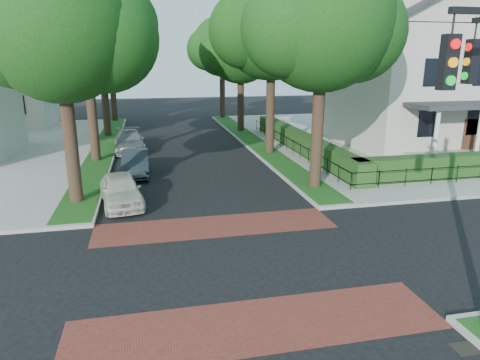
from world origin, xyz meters
name	(u,v)px	position (x,y,z in m)	size (l,w,h in m)	color
ground	(232,264)	(0.00, 0.00, 0.00)	(120.00, 120.00, 0.00)	black
sidewalk_ne	(420,135)	(19.50, 19.00, 0.07)	(30.00, 30.00, 0.15)	gray
crosswalk_far	(215,226)	(0.00, 3.20, 0.01)	(9.00, 2.20, 0.01)	maroon
crosswalk_near	(258,325)	(0.00, -3.20, 0.01)	(9.00, 2.20, 0.01)	maroon
storm_drain	(468,348)	(4.30, -5.00, 0.01)	(0.65, 0.45, 0.01)	black
grass_strip_ne	(253,141)	(5.40, 19.10, 0.16)	(1.60, 29.80, 0.02)	#1A4413
grass_strip_nw	(104,147)	(-5.40, 19.10, 0.16)	(1.60, 29.80, 0.02)	#1A4413
tree_right_near	(323,24)	(5.60, 7.24, 7.63)	(7.75, 6.67, 10.66)	black
tree_right_mid	(272,28)	(5.61, 15.25, 7.99)	(8.25, 7.09, 11.22)	black
tree_right_far	(241,49)	(5.60, 24.22, 6.91)	(7.25, 6.23, 9.74)	black
tree_right_back	(222,47)	(5.60, 33.23, 7.27)	(7.50, 6.45, 10.20)	black
tree_left_near	(62,29)	(-5.40, 7.23, 7.27)	(7.50, 6.45, 10.20)	black
tree_left_mid	(86,18)	(-5.39, 15.24, 8.34)	(8.00, 6.88, 11.48)	black
tree_left_far	(102,45)	(-5.40, 24.22, 7.12)	(7.00, 6.02, 9.86)	black
tree_left_back	(111,45)	(-5.40, 33.24, 7.41)	(7.75, 6.66, 10.44)	black
hedge_main_road	(301,142)	(7.70, 15.00, 0.75)	(1.00, 18.00, 1.20)	#1A3D15
fence_main_road	(290,145)	(6.90, 15.00, 0.60)	(0.06, 18.00, 0.90)	black
house_victorian	(432,60)	(17.51, 15.92, 6.02)	(13.00, 13.05, 12.48)	beige
parked_car_front	(121,190)	(-3.60, 6.51, 0.69)	(1.62, 4.04, 1.38)	beige
parked_car_middle	(135,163)	(-3.07, 11.49, 0.66)	(1.40, 4.02, 1.32)	#1F282F
parked_car_rear	(129,141)	(-3.60, 17.98, 0.70)	(1.95, 4.79, 1.39)	slate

